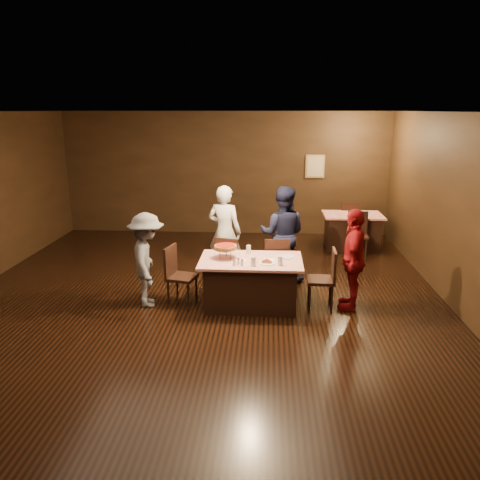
# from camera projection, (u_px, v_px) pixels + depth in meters

# --- Properties ---
(room) EXTENTS (10.00, 10.04, 3.02)m
(room) POSITION_uv_depth(u_px,v_px,m) (192.00, 175.00, 6.58)
(room) COLOR black
(room) RESTS_ON ground
(main_table) EXTENTS (1.60, 1.00, 0.77)m
(main_table) POSITION_uv_depth(u_px,v_px,m) (251.00, 283.00, 7.41)
(main_table) COLOR #AB1A0B
(main_table) RESTS_ON ground
(back_table) EXTENTS (1.30, 0.90, 0.77)m
(back_table) POSITION_uv_depth(u_px,v_px,m) (352.00, 231.00, 10.56)
(back_table) COLOR red
(back_table) RESTS_ON ground
(chair_far_left) EXTENTS (0.51, 0.51, 0.95)m
(chair_far_left) POSITION_uv_depth(u_px,v_px,m) (230.00, 262.00, 8.13)
(chair_far_left) COLOR black
(chair_far_left) RESTS_ON ground
(chair_far_right) EXTENTS (0.46, 0.46, 0.95)m
(chair_far_right) POSITION_uv_depth(u_px,v_px,m) (276.00, 263.00, 8.09)
(chair_far_right) COLOR black
(chair_far_right) RESTS_ON ground
(chair_end_left) EXTENTS (0.51, 0.51, 0.95)m
(chair_end_left) POSITION_uv_depth(u_px,v_px,m) (182.00, 276.00, 7.45)
(chair_end_left) COLOR black
(chair_end_left) RESTS_ON ground
(chair_end_right) EXTENTS (0.44, 0.44, 0.95)m
(chair_end_right) POSITION_uv_depth(u_px,v_px,m) (321.00, 279.00, 7.32)
(chair_end_right) COLOR black
(chair_end_right) RESTS_ON ground
(chair_back_near) EXTENTS (0.45, 0.45, 0.95)m
(chair_back_near) POSITION_uv_depth(u_px,v_px,m) (358.00, 235.00, 9.87)
(chair_back_near) COLOR black
(chair_back_near) RESTS_ON ground
(chair_back_far) EXTENTS (0.43, 0.43, 0.95)m
(chair_back_far) POSITION_uv_depth(u_px,v_px,m) (348.00, 221.00, 11.12)
(chair_back_far) COLOR black
(chair_back_far) RESTS_ON ground
(diner_white_jacket) EXTENTS (0.73, 0.58, 1.73)m
(diner_white_jacket) POSITION_uv_depth(u_px,v_px,m) (225.00, 232.00, 8.57)
(diner_white_jacket) COLOR silver
(diner_white_jacket) RESTS_ON ground
(diner_navy_hoodie) EXTENTS (0.94, 0.78, 1.74)m
(diner_navy_hoodie) POSITION_uv_depth(u_px,v_px,m) (282.00, 234.00, 8.42)
(diner_navy_hoodie) COLOR #161833
(diner_navy_hoodie) RESTS_ON ground
(diner_grey_knit) EXTENTS (0.77, 1.08, 1.51)m
(diner_grey_knit) POSITION_uv_depth(u_px,v_px,m) (147.00, 260.00, 7.33)
(diner_grey_knit) COLOR slate
(diner_grey_knit) RESTS_ON ground
(diner_red_shirt) EXTENTS (0.59, 1.00, 1.60)m
(diner_red_shirt) POSITION_uv_depth(u_px,v_px,m) (353.00, 259.00, 7.22)
(diner_red_shirt) COLOR maroon
(diner_red_shirt) RESTS_ON ground
(pizza_stand) EXTENTS (0.38, 0.38, 0.22)m
(pizza_stand) POSITION_uv_depth(u_px,v_px,m) (226.00, 247.00, 7.33)
(pizza_stand) COLOR black
(pizza_stand) RESTS_ON main_table
(plate_with_slice) EXTENTS (0.25, 0.25, 0.06)m
(plate_with_slice) POSITION_uv_depth(u_px,v_px,m) (267.00, 262.00, 7.12)
(plate_with_slice) COLOR white
(plate_with_slice) RESTS_ON main_table
(plate_empty) EXTENTS (0.25, 0.25, 0.01)m
(plate_empty) POSITION_uv_depth(u_px,v_px,m) (286.00, 257.00, 7.42)
(plate_empty) COLOR white
(plate_empty) RESTS_ON main_table
(glass_front_left) EXTENTS (0.08, 0.08, 0.14)m
(glass_front_left) POSITION_uv_depth(u_px,v_px,m) (253.00, 261.00, 7.00)
(glass_front_left) COLOR silver
(glass_front_left) RESTS_ON main_table
(glass_front_right) EXTENTS (0.08, 0.08, 0.14)m
(glass_front_right) POSITION_uv_depth(u_px,v_px,m) (280.00, 261.00, 7.02)
(glass_front_right) COLOR silver
(glass_front_right) RESTS_ON main_table
(glass_back) EXTENTS (0.08, 0.08, 0.14)m
(glass_back) POSITION_uv_depth(u_px,v_px,m) (249.00, 250.00, 7.58)
(glass_back) COLOR silver
(glass_back) RESTS_ON main_table
(condiments) EXTENTS (0.17, 0.10, 0.09)m
(condiments) POSITION_uv_depth(u_px,v_px,m) (238.00, 262.00, 7.04)
(condiments) COLOR silver
(condiments) RESTS_ON main_table
(napkin_center) EXTENTS (0.19, 0.19, 0.01)m
(napkin_center) POSITION_uv_depth(u_px,v_px,m) (270.00, 260.00, 7.29)
(napkin_center) COLOR white
(napkin_center) RESTS_ON main_table
(napkin_left) EXTENTS (0.21, 0.21, 0.01)m
(napkin_left) POSITION_uv_depth(u_px,v_px,m) (241.00, 260.00, 7.27)
(napkin_left) COLOR white
(napkin_left) RESTS_ON main_table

